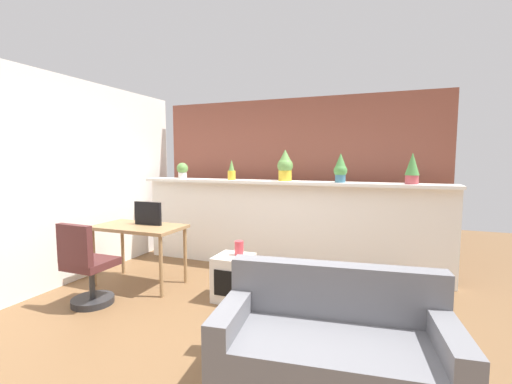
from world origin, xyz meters
name	(u,v)px	position (x,y,z in m)	size (l,w,h in m)	color
ground_plane	(220,335)	(0.00, 0.00, 0.00)	(12.00, 12.00, 0.00)	brown
divider_wall	(284,227)	(0.00, 2.00, 0.61)	(4.38, 0.16, 1.23)	white
plant_shelf	(283,182)	(0.00, 1.96, 1.25)	(4.38, 0.37, 0.04)	white
brick_wall_behind	(295,180)	(0.00, 2.60, 1.25)	(4.38, 0.10, 2.50)	brown
side_wall_left	(55,181)	(-2.44, 0.40, 1.30)	(0.12, 4.40, 2.60)	white
potted_plant_0	(182,170)	(-1.62, 1.93, 1.40)	(0.17, 0.17, 0.25)	silver
potted_plant_1	(232,171)	(-0.77, 1.93, 1.39)	(0.11, 0.11, 0.30)	gold
potted_plant_2	(285,165)	(0.02, 1.98, 1.49)	(0.22, 0.22, 0.44)	gold
potted_plant_3	(340,168)	(0.78, 1.93, 1.45)	(0.17, 0.17, 0.38)	#386B84
potted_plant_4	(412,168)	(1.64, 1.95, 1.47)	(0.17, 0.17, 0.39)	#B7474C
desk	(139,232)	(-1.51, 0.77, 0.67)	(1.10, 0.60, 0.75)	#99754C
tv_monitor	(148,213)	(-1.43, 0.85, 0.90)	(0.38, 0.04, 0.29)	black
office_chair	(87,271)	(-1.60, 0.04, 0.39)	(0.45, 0.45, 0.91)	#262628
side_cube_shelf	(234,278)	(-0.21, 0.76, 0.25)	(0.40, 0.41, 0.50)	silver
vase_on_shelf	(239,248)	(-0.17, 0.81, 0.58)	(0.10, 0.10, 0.16)	#CC3D47
couch	(332,349)	(1.05, -0.36, 0.28)	(1.64, 0.94, 0.80)	slate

